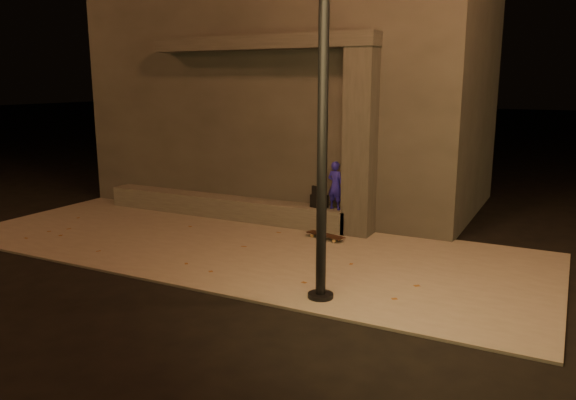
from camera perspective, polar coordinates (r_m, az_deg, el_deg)
The scene contains 9 objects.
ground at distance 8.96m, azimuth -11.91°, elevation -7.97°, with size 120.00×120.00×0.00m, color black.
sidewalk at distance 10.49m, azimuth -5.04°, elevation -4.66°, with size 11.00×4.40×0.04m, color slate.
building at distance 14.47m, azimuth 0.99°, elevation 10.37°, with size 9.00×5.10×5.22m.
ledge at distance 12.64m, azimuth -6.60°, elevation -0.66°, with size 6.00×0.55×0.45m, color #4C4A45.
column at distance 10.94m, azimuth 7.35°, elevation 5.72°, with size 0.55×0.55×3.60m, color #363331.
canopy at distance 11.88m, azimuth -2.71°, elevation 15.66°, with size 5.00×0.70×0.28m, color #363331.
skateboarder at distance 11.25m, azimuth 4.84°, elevation 1.49°, with size 0.35×0.23×0.97m, color #231CBA.
backpack at distance 11.45m, azimuth 3.19°, elevation 0.01°, with size 0.36×0.29×0.45m.
skateboard at distance 10.83m, azimuth 3.83°, elevation -3.59°, with size 0.84×0.42×0.09m.
Camera 1 is at (5.39, -6.49, 3.02)m, focal length 35.00 mm.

